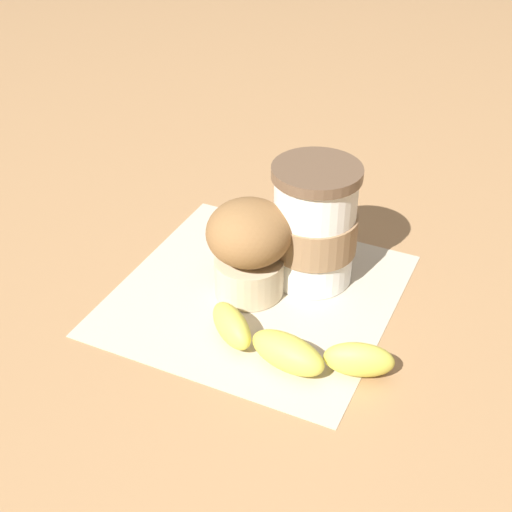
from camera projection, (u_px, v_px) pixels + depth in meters
ground_plane at (256, 294)px, 0.67m from camera, size 3.00×3.00×0.00m
paper_napkin at (256, 294)px, 0.67m from camera, size 0.27×0.27×0.00m
coffee_cup at (314, 226)px, 0.66m from camera, size 0.08×0.08×0.12m
muffin at (250, 245)px, 0.65m from camera, size 0.08×0.08×0.10m
banana at (291, 347)px, 0.59m from camera, size 0.06×0.17×0.03m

